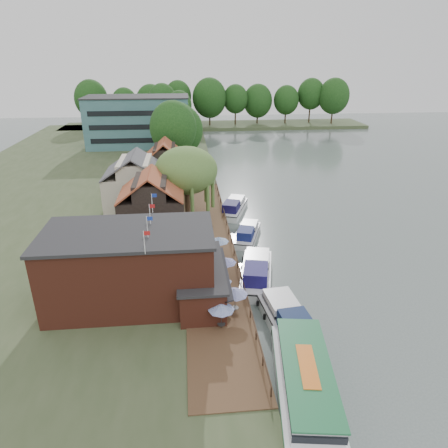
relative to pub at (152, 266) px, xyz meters
name	(u,v)px	position (x,y,z in m)	size (l,w,h in m)	color
ground	(293,294)	(14.00, 1.00, -4.65)	(260.00, 260.00, 0.00)	#505C5A
land_bank	(76,191)	(-16.00, 36.00, -4.15)	(50.00, 140.00, 1.00)	#384728
quay_deck	(209,245)	(6.00, 11.00, -3.60)	(6.00, 50.00, 0.10)	#47301E
quay_rail	(231,240)	(8.70, 11.50, -3.15)	(0.20, 49.00, 1.00)	black
pub	(152,266)	(0.00, 0.00, 0.00)	(20.00, 11.00, 7.30)	maroon
hotel_block	(138,121)	(-8.00, 71.00, 2.50)	(25.40, 12.40, 12.30)	#38666B
cottage_a	(152,204)	(-1.00, 15.00, 0.60)	(8.60, 7.60, 8.50)	black
cottage_b	(136,182)	(-4.00, 25.00, 0.60)	(9.60, 8.60, 8.50)	beige
cottage_c	(165,166)	(0.00, 34.00, 0.60)	(7.60, 7.60, 8.50)	black
willow	(187,184)	(3.50, 20.00, 1.56)	(8.60, 8.60, 10.43)	#476B2D
umbrella_0	(221,316)	(5.99, -5.15, -2.36)	(2.28, 2.28, 2.38)	navy
umbrella_1	(235,300)	(7.44, -2.91, -2.36)	(2.36, 2.36, 2.38)	navy
umbrella_2	(222,288)	(6.43, -0.72, -2.36)	(1.95, 1.95, 2.38)	#1C3D9A
umbrella_3	(225,268)	(7.18, 3.05, -2.36)	(2.27, 2.27, 2.38)	navy
umbrella_4	(211,255)	(5.93, 6.10, -2.36)	(2.22, 2.22, 2.38)	#1E1B97
umbrella_5	(219,246)	(6.92, 8.13, -2.36)	(2.34, 2.34, 2.38)	#19488B
cruiser_0	(288,317)	(11.97, -4.58, -3.32)	(3.51, 10.84, 2.66)	white
cruiser_1	(256,269)	(10.66, 4.11, -3.31)	(3.53, 10.90, 2.68)	silver
cruiser_2	(248,232)	(11.31, 14.65, -3.59)	(2.87, 8.89, 2.11)	silver
cruiser_3	(234,206)	(10.64, 24.30, -3.47)	(3.16, 9.77, 2.36)	white
tour_boat	(307,390)	(11.20, -13.16, -3.07)	(4.08, 14.49, 3.16)	silver
swan	(313,374)	(12.59, -10.31, -4.43)	(0.44, 0.44, 0.44)	white
bank_tree_0	(174,138)	(1.36, 43.81, 3.35)	(8.84, 8.84, 14.00)	#143811
bank_tree_1	(182,135)	(2.85, 51.88, 2.49)	(8.96, 8.96, 12.27)	#143811
bank_tree_2	(179,129)	(2.17, 59.56, 2.34)	(8.35, 8.35, 11.98)	#143811
bank_tree_3	(176,118)	(1.41, 77.10, 2.34)	(8.01, 8.01, 11.97)	#143811
bank_tree_4	(180,112)	(2.24, 87.82, 2.47)	(7.19, 7.19, 12.24)	#143811
bank_tree_5	(163,106)	(-2.95, 95.86, 3.21)	(8.67, 8.67, 13.71)	#143811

